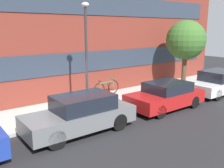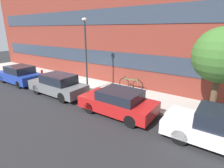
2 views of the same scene
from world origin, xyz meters
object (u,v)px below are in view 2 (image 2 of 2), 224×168
object	(u,v)px
parked_car_red	(118,102)
street_tree	(221,56)
parked_car_white	(224,130)
lamp_post	(86,48)
parked_car_grey	(58,85)
parked_car_blue	(20,75)
fire_hydrant	(42,74)
bicycle	(131,84)

from	to	relation	value
parked_car_red	street_tree	xyz separation A→B (m)	(3.95, 1.97, 2.42)
parked_car_white	lamp_post	world-z (taller)	lamp_post
parked_car_red	parked_car_grey	bearing A→B (deg)	0.00
parked_car_white	parked_car_red	bearing A→B (deg)	0.00
parked_car_red	lamp_post	xyz separation A→B (m)	(-3.45, 1.48, 2.37)
parked_car_red	parked_car_white	bearing A→B (deg)	-180.00
parked_car_blue	fire_hydrant	xyz separation A→B (m)	(0.60, 1.58, -0.17)
bicycle	street_tree	xyz separation A→B (m)	(5.04, -1.33, 2.50)
fire_hydrant	bicycle	distance (m)	7.81
parked_car_red	bicycle	bearing A→B (deg)	-71.79
fire_hydrant	parked_car_grey	bearing A→B (deg)	-21.26
parked_car_grey	fire_hydrant	distance (m)	4.35
parked_car_grey	parked_car_red	world-z (taller)	parked_car_grey
parked_car_red	fire_hydrant	bearing A→B (deg)	-10.27
bicycle	street_tree	distance (m)	5.78
lamp_post	parked_car_grey	bearing A→B (deg)	-128.91
parked_car_red	street_tree	world-z (taller)	street_tree
lamp_post	fire_hydrant	bearing A→B (deg)	178.97
parked_car_blue	lamp_post	xyz separation A→B (m)	(5.85, 1.48, 2.33)
street_tree	parked_car_grey	bearing A→B (deg)	-167.08
street_tree	lamp_post	distance (m)	7.42
parked_car_red	fire_hydrant	size ratio (longest dim) A/B	5.16
parked_car_grey	lamp_post	xyz separation A→B (m)	(1.20, 1.48, 2.32)
parked_car_blue	parked_car_grey	world-z (taller)	parked_car_grey
parked_car_blue	bicycle	world-z (taller)	parked_car_blue
parked_car_grey	parked_car_white	xyz separation A→B (m)	(9.20, 0.00, -0.02)
fire_hydrant	bicycle	world-z (taller)	bicycle
parked_car_grey	fire_hydrant	bearing A→B (deg)	-21.26
bicycle	street_tree	world-z (taller)	street_tree
parked_car_grey	parked_car_white	distance (m)	9.20
parked_car_red	bicycle	size ratio (longest dim) A/B	2.15
parked_car_grey	lamp_post	bearing A→B (deg)	-128.91
parked_car_grey	parked_car_white	world-z (taller)	parked_car_grey
parked_car_blue	parked_car_red	world-z (taller)	parked_car_blue
parked_car_blue	fire_hydrant	world-z (taller)	parked_car_blue
fire_hydrant	parked_car_red	bearing A→B (deg)	-10.27
parked_car_white	parked_car_grey	bearing A→B (deg)	0.00
bicycle	street_tree	bearing A→B (deg)	-19.09
parked_car_red	parked_car_white	size ratio (longest dim) A/B	0.95
parked_car_grey	bicycle	world-z (taller)	parked_car_grey
parked_car_grey	street_tree	size ratio (longest dim) A/B	0.99
fire_hydrant	lamp_post	xyz separation A→B (m)	(5.25, -0.09, 2.50)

